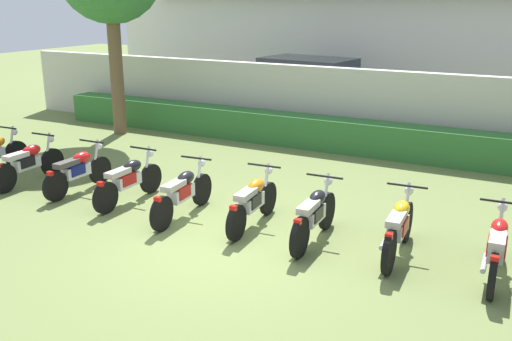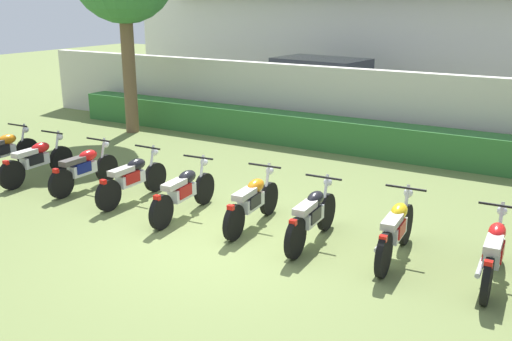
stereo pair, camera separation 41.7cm
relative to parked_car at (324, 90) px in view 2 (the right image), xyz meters
The scene contains 13 objects.
ground 9.78m from the parked_car, 75.07° to the right, with size 60.00×60.00×0.00m, color olive.
compound_wall 3.52m from the parked_car, 44.50° to the right, with size 22.28×0.30×1.96m, color beige.
hedge_row 4.08m from the parked_car, 51.60° to the right, with size 17.83×0.70×0.79m, color #337033.
parked_car is the anchor object (origin of this frame).
motorcycle_in_row_0 9.35m from the parked_car, 113.64° to the right, with size 0.60×1.81×0.96m.
motorcycle_in_row_1 9.05m from the parked_car, 106.31° to the right, with size 0.60×1.88×0.95m.
motorcycle_in_row_2 8.68m from the parked_car, 98.43° to the right, with size 0.60×1.77×0.94m.
motorcycle_in_row_3 8.60m from the parked_car, 90.05° to the right, with size 0.60×1.85×0.94m.
motorcycle_in_row_4 8.84m from the parked_car, 81.58° to the right, with size 0.60×1.93×0.95m.
motorcycle_in_row_5 8.93m from the parked_car, 73.31° to the right, with size 0.60×1.84×0.95m.
motorcycle_in_row_6 9.43m from the parked_car, 66.88° to the right, with size 0.60×1.83×0.96m.
motorcycle_in_row_7 9.91m from the parked_car, 59.82° to the right, with size 0.60×1.87×0.97m.
motorcycle_in_row_8 10.69m from the parked_car, 53.77° to the right, with size 0.60×1.85×0.96m.
Camera 2 is at (4.66, -6.77, 3.64)m, focal length 40.53 mm.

